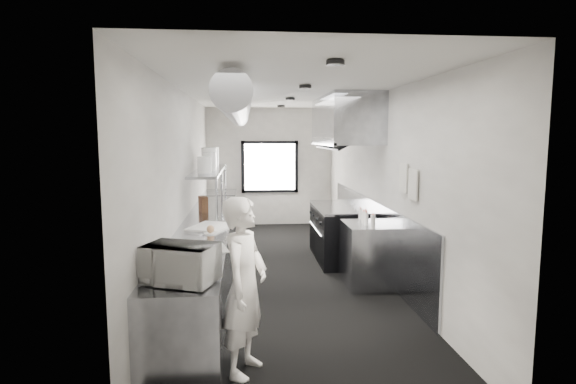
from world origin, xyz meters
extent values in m
cube|color=black|center=(0.00, 0.00, 0.00)|extent=(3.00, 8.00, 0.01)
cube|color=silver|center=(0.00, 0.00, 2.80)|extent=(3.00, 8.00, 0.01)
cube|color=silver|center=(0.00, 4.00, 1.40)|extent=(3.00, 0.02, 2.80)
cube|color=silver|center=(0.00, -4.00, 1.40)|extent=(3.00, 0.02, 2.80)
cube|color=silver|center=(-1.50, 0.00, 1.40)|extent=(0.02, 8.00, 2.80)
cube|color=silver|center=(1.50, 0.00, 1.40)|extent=(0.02, 8.00, 2.80)
cube|color=gray|center=(1.48, 0.30, 0.55)|extent=(0.03, 5.50, 1.10)
cylinder|color=#94969D|center=(-0.70, 0.40, 2.55)|extent=(0.40, 6.40, 0.40)
cube|color=white|center=(0.00, 3.96, 1.40)|extent=(1.20, 0.03, 1.10)
cube|color=black|center=(0.00, 3.98, 1.98)|extent=(1.36, 0.03, 0.08)
cube|color=black|center=(0.00, 3.98, 0.82)|extent=(1.36, 0.03, 0.08)
cube|color=black|center=(-0.64, 3.98, 1.40)|extent=(0.08, 0.03, 1.25)
cube|color=black|center=(0.64, 3.98, 1.40)|extent=(0.08, 0.03, 1.25)
cube|color=gray|center=(1.10, 0.70, 2.40)|extent=(0.80, 2.20, 0.80)
cube|color=gray|center=(0.72, 0.70, 2.01)|extent=(0.05, 2.20, 0.05)
cube|color=black|center=(1.02, 0.70, 2.06)|extent=(0.50, 2.10, 0.28)
cube|color=gray|center=(-1.15, -0.50, 0.45)|extent=(0.70, 6.00, 0.90)
cube|color=gray|center=(-1.20, 1.00, 1.55)|extent=(0.45, 3.00, 0.04)
cylinder|color=gray|center=(-1.00, -0.40, 1.22)|extent=(0.04, 0.04, 0.66)
cylinder|color=gray|center=(-1.00, 1.00, 1.22)|extent=(0.04, 0.04, 0.66)
cylinder|color=gray|center=(-1.00, 2.40, 1.22)|extent=(0.04, 0.04, 0.66)
cube|color=black|center=(1.05, 0.70, 0.45)|extent=(0.85, 1.60, 0.90)
cube|color=gray|center=(1.05, 0.70, 0.92)|extent=(0.85, 1.60, 0.04)
cube|color=gray|center=(0.64, 0.70, 0.45)|extent=(0.03, 1.55, 0.80)
cylinder|color=gray|center=(0.61, 0.70, 0.55)|extent=(0.03, 1.30, 0.03)
cube|color=gray|center=(1.15, -0.70, 0.45)|extent=(0.65, 0.80, 0.90)
cube|color=gray|center=(-1.15, 3.20, 0.45)|extent=(0.70, 1.20, 0.90)
cube|color=silver|center=(1.47, -1.20, 1.60)|extent=(0.02, 0.28, 0.38)
cube|color=silver|center=(1.47, -1.55, 1.55)|extent=(0.02, 0.28, 0.38)
imported|color=white|center=(-0.60, -3.00, 0.81)|extent=(0.58, 0.69, 1.61)
imported|color=silver|center=(-1.14, -3.13, 1.06)|extent=(0.66, 0.59, 0.33)
cylinder|color=#A6B2A4|center=(-1.29, -2.74, 0.95)|extent=(0.20, 0.20, 0.11)
cylinder|color=#A6B2A4|center=(-1.33, -2.35, 0.95)|extent=(0.15, 0.15, 0.10)
cube|color=white|center=(-0.98, -1.99, 0.91)|extent=(0.45, 0.52, 0.01)
cylinder|color=white|center=(-1.03, -1.18, 0.91)|extent=(0.17, 0.17, 0.01)
sphere|color=tan|center=(-1.03, -1.18, 0.96)|extent=(0.10, 0.10, 0.10)
cube|color=silver|center=(-1.06, -0.76, 0.91)|extent=(0.69, 0.78, 0.02)
cube|color=#562F1E|center=(-1.28, 0.56, 1.03)|extent=(0.18, 0.26, 0.25)
cylinder|color=white|center=(-1.21, 0.16, 1.70)|extent=(0.24, 0.24, 0.25)
cylinder|color=white|center=(-1.17, 0.70, 1.72)|extent=(0.27, 0.27, 0.29)
cylinder|color=white|center=(-1.21, 1.08, 1.75)|extent=(0.31, 0.31, 0.37)
cylinder|color=white|center=(-1.19, 1.68, 1.75)|extent=(0.30, 0.30, 0.36)
cylinder|color=silver|center=(1.12, -1.05, 0.99)|extent=(0.07, 0.07, 0.19)
cylinder|color=silver|center=(1.09, -0.82, 0.99)|extent=(0.08, 0.08, 0.19)
cylinder|color=silver|center=(1.09, -0.65, 0.99)|extent=(0.07, 0.07, 0.17)
cylinder|color=silver|center=(1.14, -0.58, 0.99)|extent=(0.07, 0.07, 0.18)
cylinder|color=silver|center=(1.12, -0.35, 0.98)|extent=(0.07, 0.07, 0.16)
camera|label=1|loc=(-0.58, -7.00, 2.15)|focal=28.68mm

